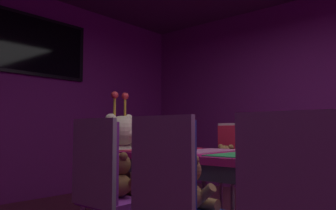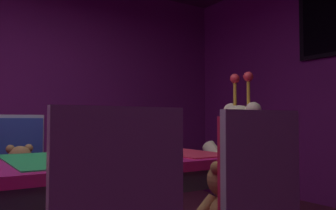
{
  "view_description": "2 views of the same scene",
  "coord_description": "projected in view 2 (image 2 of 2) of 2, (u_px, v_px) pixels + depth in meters",
  "views": [
    {
      "loc": [
        -2.2,
        -1.11,
        0.91
      ],
      "look_at": [
        0.06,
        0.83,
        1.14
      ],
      "focal_mm": 35.53,
      "sensor_mm": 36.0,
      "label": 1
    },
    {
      "loc": [
        1.83,
        -0.42,
        0.95
      ],
      "look_at": [
        0.23,
        0.62,
        1.03
      ],
      "focal_mm": 37.0,
      "sensor_mm": 36.0,
      "label": 2
    }
  ],
  "objects": [
    {
      "name": "throne_chair",
      "position": [
        254.0,
        167.0,
        2.59
      ],
      "size": [
        0.41,
        0.42,
        0.98
      ],
      "rotation": [
        0.0,
        0.0,
        -1.57
      ],
      "color": "purple",
      "rests_on": "ground_plane"
    },
    {
      "name": "banquet_table",
      "position": [
        40.0,
        178.0,
        1.75
      ],
      "size": [
        0.9,
        2.02,
        0.75
      ],
      "color": "#C61E72",
      "rests_on": "ground_plane"
    },
    {
      "name": "chair_right_2",
      "position": [
        248.0,
        206.0,
        1.4
      ],
      "size": [
        0.42,
        0.41,
        0.98
      ],
      "rotation": [
        0.0,
        0.0,
        3.14
      ],
      "color": "red",
      "rests_on": "ground_plane"
    },
    {
      "name": "king_teddy_bear",
      "position": [
        238.0,
        150.0,
        2.5
      ],
      "size": [
        0.65,
        0.5,
        0.83
      ],
      "rotation": [
        0.0,
        0.0,
        -1.57
      ],
      "color": "beige",
      "rests_on": "throne_chair"
    },
    {
      "name": "teddy_left_2",
      "position": [
        102.0,
        166.0,
        2.66
      ],
      "size": [
        0.25,
        0.32,
        0.3
      ],
      "color": "brown",
      "rests_on": "chair_left_2"
    },
    {
      "name": "teddy_right_2",
      "position": [
        224.0,
        201.0,
        1.52
      ],
      "size": [
        0.25,
        0.33,
        0.31
      ],
      "rotation": [
        0.0,
        0.0,
        3.14
      ],
      "color": "olive",
      "rests_on": "chair_right_2"
    },
    {
      "name": "teddy_left_1",
      "position": [
        20.0,
        172.0,
        2.35
      ],
      "size": [
        0.26,
        0.34,
        0.32
      ],
      "color": "#9E7247",
      "rests_on": "chair_left_1"
    },
    {
      "name": "chair_left_1",
      "position": [
        16.0,
        169.0,
        2.48
      ],
      "size": [
        0.42,
        0.41,
        0.98
      ],
      "color": "#2D47B2",
      "rests_on": "ground_plane"
    },
    {
      "name": "chair_left_2",
      "position": [
        96.0,
        163.0,
        2.78
      ],
      "size": [
        0.42,
        0.41,
        0.98
      ],
      "color": "purple",
      "rests_on": "ground_plane"
    }
  ]
}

